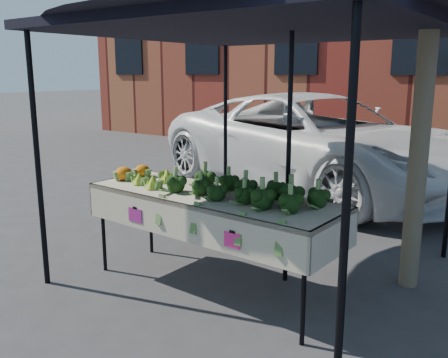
# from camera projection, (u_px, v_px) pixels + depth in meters

# --- Properties ---
(ground) EXTENTS (90.00, 90.00, 0.00)m
(ground) POSITION_uv_depth(u_px,v_px,m) (223.00, 293.00, 4.39)
(ground) COLOR #333336
(table) EXTENTS (2.43, 0.89, 0.90)m
(table) POSITION_uv_depth(u_px,v_px,m) (211.00, 242.00, 4.38)
(table) COLOR beige
(table) RESTS_ON ground
(canopy) EXTENTS (3.16, 3.16, 2.74)m
(canopy) POSITION_uv_depth(u_px,v_px,m) (261.00, 134.00, 4.64)
(canopy) COLOR black
(canopy) RESTS_ON ground
(broccoli_heap) EXTENTS (1.44, 0.54, 0.22)m
(broccoli_heap) POSITION_uv_depth(u_px,v_px,m) (243.00, 186.00, 4.10)
(broccoli_heap) COLOR black
(broccoli_heap) RESTS_ON table
(romanesco_cluster) EXTENTS (0.40, 0.54, 0.17)m
(romanesco_cluster) POSITION_uv_depth(u_px,v_px,m) (158.00, 175.00, 4.67)
(romanesco_cluster) COLOR #ACC03A
(romanesco_cluster) RESTS_ON table
(cauliflower_pair) EXTENTS (0.20, 0.40, 0.15)m
(cauliflower_pair) POSITION_uv_depth(u_px,v_px,m) (133.00, 171.00, 4.91)
(cauliflower_pair) COLOR orange
(cauliflower_pair) RESTS_ON table
(vehicle) EXTENTS (2.36, 3.05, 5.82)m
(vehicle) POSITION_uv_depth(u_px,v_px,m) (320.00, 11.00, 7.73)
(vehicle) COLOR white
(vehicle) RESTS_ON ground
(street_tree) EXTENTS (2.46, 2.46, 4.85)m
(street_tree) POSITION_uv_depth(u_px,v_px,m) (431.00, 14.00, 4.05)
(street_tree) COLOR #1E4C14
(street_tree) RESTS_ON ground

